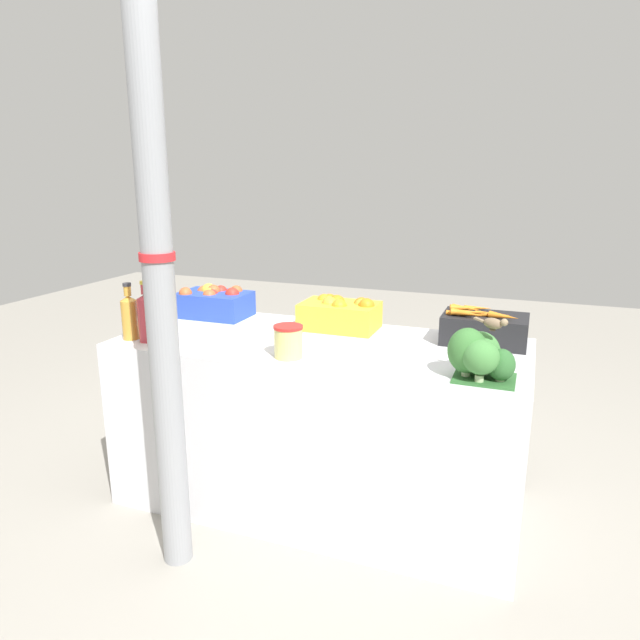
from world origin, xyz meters
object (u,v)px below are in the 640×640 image
at_px(broccoli_pile, 479,354).
at_px(juice_bottle_golden, 169,315).
at_px(orange_crate, 340,313).
at_px(juice_bottle_amber, 130,316).
at_px(support_pole, 159,287).
at_px(carrot_crate, 484,328).
at_px(sparrow_bird, 494,323).
at_px(apple_crate, 214,302).
at_px(pickle_jar, 288,341).
at_px(juice_bottle_ruby, 147,316).

height_order(broccoli_pile, juice_bottle_golden, juice_bottle_golden).
xyz_separation_m(orange_crate, juice_bottle_amber, (-0.83, -0.51, 0.03)).
height_order(support_pole, carrot_crate, support_pole).
xyz_separation_m(orange_crate, broccoli_pile, (0.70, -0.48, 0.01)).
xyz_separation_m(broccoli_pile, sparrow_bird, (0.04, -0.01, 0.12)).
relative_size(apple_crate, sparrow_bird, 2.83).
relative_size(orange_crate, juice_bottle_amber, 1.41).
relative_size(juice_bottle_golden, pickle_jar, 2.32).
bearing_deg(apple_crate, juice_bottle_ruby, -94.01).
bearing_deg(sparrow_bird, support_pole, -137.87).
bearing_deg(support_pole, broccoli_pile, 19.23).
bearing_deg(pickle_jar, broccoli_pile, 1.68).
bearing_deg(juice_bottle_ruby, carrot_crate, 19.67).
bearing_deg(broccoli_pile, orange_crate, 145.60).
bearing_deg(orange_crate, pickle_jar, -95.94).
xyz_separation_m(support_pole, juice_bottle_amber, (-0.44, 0.35, -0.23)).
bearing_deg(support_pole, pickle_jar, 46.34).
bearing_deg(support_pole, juice_bottle_ruby, 134.10).
bearing_deg(juice_bottle_amber, orange_crate, 31.52).
relative_size(juice_bottle_amber, pickle_jar, 1.92).
distance_m(apple_crate, pickle_jar, 0.82).
bearing_deg(carrot_crate, pickle_jar, -145.74).
xyz_separation_m(broccoli_pile, juice_bottle_golden, (-1.32, -0.03, 0.04)).
relative_size(broccoli_pile, juice_bottle_golden, 0.79).
bearing_deg(support_pole, carrot_crate, 38.62).
bearing_deg(juice_bottle_golden, juice_bottle_amber, 180.00).
bearing_deg(pickle_jar, sparrow_bird, 0.64).
relative_size(juice_bottle_amber, sparrow_bird, 2.01).
xyz_separation_m(orange_crate, juice_bottle_ruby, (-0.73, -0.51, 0.04)).
xyz_separation_m(support_pole, pickle_jar, (0.34, 0.36, -0.27)).
bearing_deg(support_pole, juice_bottle_amber, 141.18).
distance_m(apple_crate, orange_crate, 0.70).
height_order(juice_bottle_amber, juice_bottle_golden, juice_bottle_golden).
xyz_separation_m(support_pole, juice_bottle_ruby, (-0.34, 0.35, -0.22)).
distance_m(carrot_crate, pickle_jar, 0.88).
distance_m(broccoli_pile, juice_bottle_ruby, 1.43).
bearing_deg(juice_bottle_ruby, support_pole, -45.90).
relative_size(apple_crate, carrot_crate, 1.00).
relative_size(support_pole, juice_bottle_amber, 8.67).
xyz_separation_m(apple_crate, juice_bottle_ruby, (-0.04, -0.51, 0.04)).
bearing_deg(orange_crate, support_pole, -114.68).
bearing_deg(orange_crate, broccoli_pile, -34.40).
height_order(apple_crate, juice_bottle_amber, juice_bottle_amber).
bearing_deg(carrot_crate, juice_bottle_golden, -158.74).
relative_size(support_pole, broccoli_pile, 9.06).
xyz_separation_m(orange_crate, pickle_jar, (-0.05, -0.50, -0.01)).
bearing_deg(sparrow_bird, orange_crate, 170.71).
bearing_deg(juice_bottle_ruby, orange_crate, 34.74).
distance_m(support_pole, juice_bottle_golden, 0.46).
xyz_separation_m(carrot_crate, sparrow_bird, (0.07, -0.49, 0.15)).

